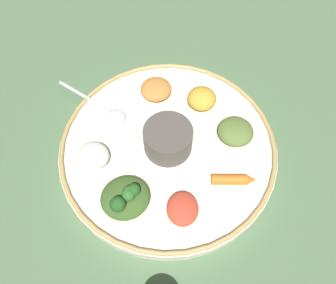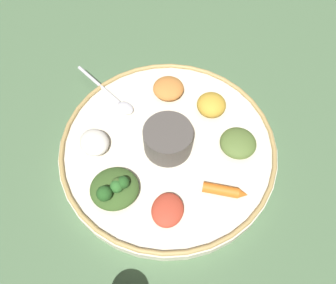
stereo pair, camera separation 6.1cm
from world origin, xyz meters
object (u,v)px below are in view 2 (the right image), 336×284
center_bowl (168,139)px  spoon (113,97)px  carrot_near_spoon (225,191)px  greens_pile (114,188)px

center_bowl → spoon: bearing=-121.6°
center_bowl → carrot_near_spoon: size_ratio=1.14×
carrot_near_spoon → spoon: bearing=-120.9°
greens_pile → spoon: bearing=-160.8°
spoon → carrot_near_spoon: carrot_near_spoon is taller
spoon → greens_pile: 0.19m
center_bowl → greens_pile: size_ratio=0.83×
spoon → carrot_near_spoon: size_ratio=1.94×
center_bowl → greens_pile: bearing=-31.1°
greens_pile → carrot_near_spoon: 0.18m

